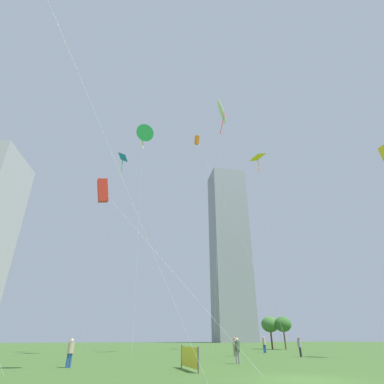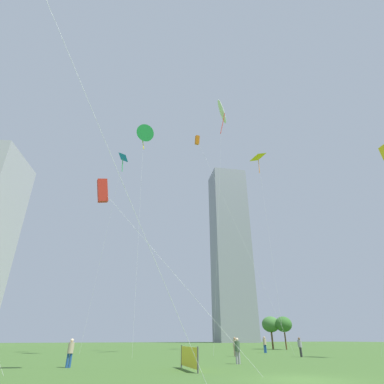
{
  "view_description": "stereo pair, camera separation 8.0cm",
  "coord_description": "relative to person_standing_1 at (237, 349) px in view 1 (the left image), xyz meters",
  "views": [
    {
      "loc": [
        -9.83,
        -12.18,
        1.6
      ],
      "look_at": [
        -0.93,
        10.63,
        13.69
      ],
      "focal_mm": 27.79,
      "sensor_mm": 36.0,
      "label": 1
    },
    {
      "loc": [
        -9.75,
        -12.21,
        1.6
      ],
      "look_at": [
        -0.93,
        10.63,
        13.69
      ],
      "focal_mm": 27.79,
      "sensor_mm": 36.0,
      "label": 2
    }
  ],
  "objects": [
    {
      "name": "kite_flying_1",
      "position": [
        -5.82,
        12.37,
        25.89
      ],
      "size": [
        2.55,
        3.53,
        28.25
      ],
      "color": "silver",
      "rests_on": "ground"
    },
    {
      "name": "kite_flying_8",
      "position": [
        5.62,
        10.59,
        32.04
      ],
      "size": [
        4.27,
        3.75,
        34.04
      ],
      "color": "silver",
      "rests_on": "ground"
    },
    {
      "name": "ground",
      "position": [
        -1.8,
        -8.78,
        -0.95
      ],
      "size": [
        280.0,
        280.0,
        0.0
      ],
      "primitive_type": "plane",
      "color": "#3D6028"
    },
    {
      "name": "kite_flying_0",
      "position": [
        16.81,
        18.25,
        30.74
      ],
      "size": [
        2.9,
        3.96,
        32.61
      ],
      "color": "silver",
      "rests_on": "ground"
    },
    {
      "name": "park_tree_1",
      "position": [
        22.0,
        23.74,
        2.76
      ],
      "size": [
        2.68,
        2.68,
        4.91
      ],
      "color": "brown",
      "rests_on": "ground"
    },
    {
      "name": "person_standing_5",
      "position": [
        -11.07,
        1.18,
        -0.03
      ],
      "size": [
        0.35,
        0.35,
        1.59
      ],
      "rotation": [
        0.0,
        0.0,
        0.05
      ],
      "color": "#1E478C",
      "rests_on": "ground"
    },
    {
      "name": "park_tree_0",
      "position": [
        20.74,
        25.58,
        2.78
      ],
      "size": [
        2.89,
        2.89,
        5.0
      ],
      "color": "brown",
      "rests_on": "ground"
    },
    {
      "name": "person_standing_1",
      "position": [
        0.0,
        0.0,
        0.0
      ],
      "size": [
        0.37,
        0.37,
        1.64
      ],
      "rotation": [
        0.0,
        0.0,
        5.93
      ],
      "color": "gray",
      "rests_on": "ground"
    },
    {
      "name": "distant_highrise_0",
      "position": [
        57.1,
        104.65,
        39.99
      ],
      "size": [
        19.19,
        17.27,
        81.89
      ],
      "primitive_type": "cube",
      "rotation": [
        0.0,
        0.0,
        -0.19
      ],
      "color": "gray",
      "rests_on": "ground"
    },
    {
      "name": "kite_flying_6",
      "position": [
        4.22,
        17.24,
        30.82
      ],
      "size": [
        8.67,
        8.03,
        32.73
      ],
      "color": "silver",
      "rests_on": "ground"
    },
    {
      "name": "person_standing_2",
      "position": [
        9.97,
        5.55,
        0.03
      ],
      "size": [
        0.38,
        0.38,
        1.7
      ],
      "rotation": [
        0.0,
        0.0,
        1.24
      ],
      "color": "#2D2D33",
      "rests_on": "ground"
    },
    {
      "name": "person_standing_3",
      "position": [
        11.81,
        14.4,
        0.1
      ],
      "size": [
        0.41,
        0.41,
        1.82
      ],
      "rotation": [
        0.0,
        0.0,
        6.21
      ],
      "color": "#1E478C",
      "rests_on": "ground"
    },
    {
      "name": "person_standing_4",
      "position": [
        4.53,
        8.69,
        0.04
      ],
      "size": [
        0.38,
        0.38,
        1.72
      ],
      "rotation": [
        0.0,
        0.0,
        2.05
      ],
      "color": "tan",
      "rests_on": "ground"
    },
    {
      "name": "kite_flying_2",
      "position": [
        -7.67,
        17.32,
        24.23
      ],
      "size": [
        2.81,
        2.75,
        26.12
      ],
      "color": "silver",
      "rests_on": "ground"
    },
    {
      "name": "kite_flying_3",
      "position": [
        -10.72,
        -2.11,
        9.58
      ],
      "size": [
        8.56,
        5.45,
        11.41
      ],
      "color": "silver",
      "rests_on": "ground"
    },
    {
      "name": "event_banner",
      "position": [
        -4.76,
        -2.94,
        -0.3
      ],
      "size": [
        0.4,
        3.53,
        1.22
      ],
      "color": "#4C4C4C",
      "rests_on": "ground"
    }
  ]
}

